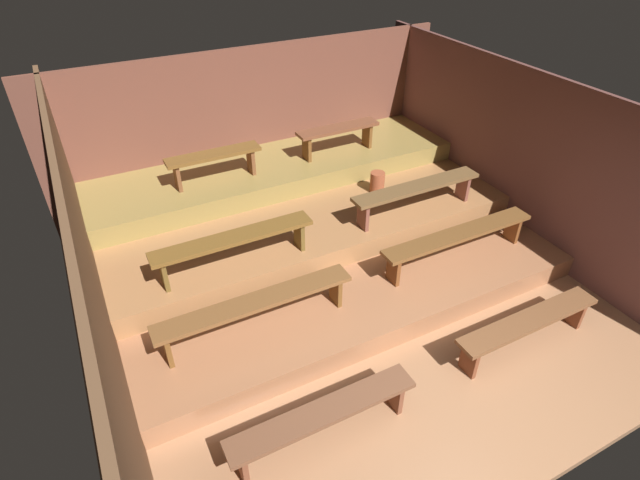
{
  "coord_description": "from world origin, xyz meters",
  "views": [
    {
      "loc": [
        -2.47,
        -1.53,
        4.11
      ],
      "look_at": [
        -0.2,
        2.85,
        0.61
      ],
      "focal_mm": 28.2,
      "sensor_mm": 36.0,
      "label": 1
    }
  ],
  "objects_px": {
    "bench_middle_left": "(234,242)",
    "bench_lower_right": "(458,237)",
    "bench_lower_left": "(256,305)",
    "bench_floor_left": "(323,416)",
    "bench_upper_left": "(214,159)",
    "bench_upper_right": "(338,133)",
    "pail_middle": "(377,182)",
    "bench_floor_right": "(528,324)",
    "bench_middle_right": "(417,190)"
  },
  "relations": [
    {
      "from": "bench_lower_left",
      "to": "bench_lower_right",
      "type": "bearing_deg",
      "value": 0.0
    },
    {
      "from": "bench_floor_left",
      "to": "bench_middle_left",
      "type": "relative_size",
      "value": 0.96
    },
    {
      "from": "bench_lower_left",
      "to": "pail_middle",
      "type": "distance_m",
      "value": 2.84
    },
    {
      "from": "bench_lower_left",
      "to": "bench_lower_right",
      "type": "xyz_separation_m",
      "value": [
        2.63,
        0.0,
        0.0
      ]
    },
    {
      "from": "bench_middle_right",
      "to": "bench_floor_left",
      "type": "bearing_deg",
      "value": -139.58
    },
    {
      "from": "bench_floor_right",
      "to": "bench_upper_left",
      "type": "distance_m",
      "value": 4.32
    },
    {
      "from": "bench_upper_right",
      "to": "bench_lower_left",
      "type": "bearing_deg",
      "value": -133.7
    },
    {
      "from": "bench_middle_left",
      "to": "bench_upper_right",
      "type": "relative_size",
      "value": 1.46
    },
    {
      "from": "bench_middle_right",
      "to": "bench_lower_left",
      "type": "bearing_deg",
      "value": -162.67
    },
    {
      "from": "bench_upper_left",
      "to": "bench_upper_right",
      "type": "relative_size",
      "value": 1.0
    },
    {
      "from": "bench_upper_left",
      "to": "bench_upper_right",
      "type": "height_order",
      "value": "same"
    },
    {
      "from": "bench_lower_left",
      "to": "pail_middle",
      "type": "xyz_separation_m",
      "value": [
        2.42,
        1.49,
        0.08
      ]
    },
    {
      "from": "bench_floor_right",
      "to": "bench_lower_left",
      "type": "bearing_deg",
      "value": 152.88
    },
    {
      "from": "bench_lower_left",
      "to": "pail_middle",
      "type": "bearing_deg",
      "value": 31.7
    },
    {
      "from": "bench_middle_left",
      "to": "bench_lower_right",
      "type": "bearing_deg",
      "value": -17.33
    },
    {
      "from": "bench_floor_left",
      "to": "bench_floor_right",
      "type": "height_order",
      "value": "same"
    },
    {
      "from": "bench_lower_left",
      "to": "bench_upper_left",
      "type": "height_order",
      "value": "bench_upper_left"
    },
    {
      "from": "bench_middle_right",
      "to": "bench_upper_right",
      "type": "height_order",
      "value": "bench_upper_right"
    },
    {
      "from": "bench_middle_left",
      "to": "bench_upper_left",
      "type": "bearing_deg",
      "value": 79.07
    },
    {
      "from": "bench_upper_left",
      "to": "bench_middle_left",
      "type": "bearing_deg",
      "value": -100.93
    },
    {
      "from": "bench_middle_right",
      "to": "bench_upper_left",
      "type": "height_order",
      "value": "bench_upper_left"
    },
    {
      "from": "bench_upper_left",
      "to": "bench_lower_right",
      "type": "bearing_deg",
      "value": -46.3
    },
    {
      "from": "bench_floor_left",
      "to": "bench_lower_left",
      "type": "bearing_deg",
      "value": 94.27
    },
    {
      "from": "bench_middle_left",
      "to": "bench_upper_left",
      "type": "distance_m",
      "value": 1.61
    },
    {
      "from": "bench_middle_left",
      "to": "bench_upper_right",
      "type": "xyz_separation_m",
      "value": [
        2.18,
        1.56,
        0.26
      ]
    },
    {
      "from": "bench_lower_right",
      "to": "pail_middle",
      "type": "relative_size",
      "value": 7.08
    },
    {
      "from": "bench_lower_left",
      "to": "bench_middle_left",
      "type": "height_order",
      "value": "bench_middle_left"
    },
    {
      "from": "bench_floor_left",
      "to": "bench_upper_left",
      "type": "bearing_deg",
      "value": 85.67
    },
    {
      "from": "bench_lower_right",
      "to": "bench_floor_left",
      "type": "bearing_deg",
      "value": -152.88
    },
    {
      "from": "bench_floor_left",
      "to": "bench_middle_right",
      "type": "relative_size",
      "value": 0.96
    },
    {
      "from": "bench_upper_right",
      "to": "pail_middle",
      "type": "xyz_separation_m",
      "value": [
        0.16,
        -0.87,
        -0.44
      ]
    },
    {
      "from": "bench_floor_left",
      "to": "bench_upper_right",
      "type": "relative_size",
      "value": 1.4
    },
    {
      "from": "bench_lower_left",
      "to": "bench_upper_right",
      "type": "relative_size",
      "value": 1.66
    },
    {
      "from": "bench_middle_left",
      "to": "bench_floor_left",
      "type": "bearing_deg",
      "value": -89.32
    },
    {
      "from": "pail_middle",
      "to": "bench_middle_left",
      "type": "bearing_deg",
      "value": -163.51
    },
    {
      "from": "bench_upper_right",
      "to": "bench_lower_right",
      "type": "bearing_deg",
      "value": -81.01
    },
    {
      "from": "bench_floor_left",
      "to": "bench_floor_right",
      "type": "bearing_deg",
      "value": 0.0
    },
    {
      "from": "bench_lower_left",
      "to": "pail_middle",
      "type": "height_order",
      "value": "pail_middle"
    },
    {
      "from": "bench_lower_left",
      "to": "bench_middle_right",
      "type": "distance_m",
      "value": 2.69
    },
    {
      "from": "bench_floor_right",
      "to": "pail_middle",
      "type": "xyz_separation_m",
      "value": [
        -0.12,
        2.79,
        0.36
      ]
    },
    {
      "from": "bench_lower_right",
      "to": "bench_upper_right",
      "type": "relative_size",
      "value": 1.66
    },
    {
      "from": "bench_floor_right",
      "to": "bench_upper_right",
      "type": "relative_size",
      "value": 1.4
    },
    {
      "from": "bench_floor_left",
      "to": "pail_middle",
      "type": "xyz_separation_m",
      "value": [
        2.32,
        2.79,
        0.36
      ]
    },
    {
      "from": "bench_floor_right",
      "to": "bench_upper_right",
      "type": "xyz_separation_m",
      "value": [
        -0.28,
        3.66,
        0.8
      ]
    },
    {
      "from": "pail_middle",
      "to": "bench_upper_left",
      "type": "bearing_deg",
      "value": 156.96
    },
    {
      "from": "bench_lower_right",
      "to": "pail_middle",
      "type": "bearing_deg",
      "value": 98.14
    },
    {
      "from": "bench_middle_right",
      "to": "pail_middle",
      "type": "xyz_separation_m",
      "value": [
        -0.14,
        0.69,
        -0.18
      ]
    },
    {
      "from": "bench_upper_left",
      "to": "bench_middle_right",
      "type": "bearing_deg",
      "value": -35.58
    },
    {
      "from": "bench_lower_left",
      "to": "bench_upper_left",
      "type": "relative_size",
      "value": 1.66
    },
    {
      "from": "bench_floor_right",
      "to": "bench_lower_left",
      "type": "distance_m",
      "value": 2.86
    }
  ]
}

